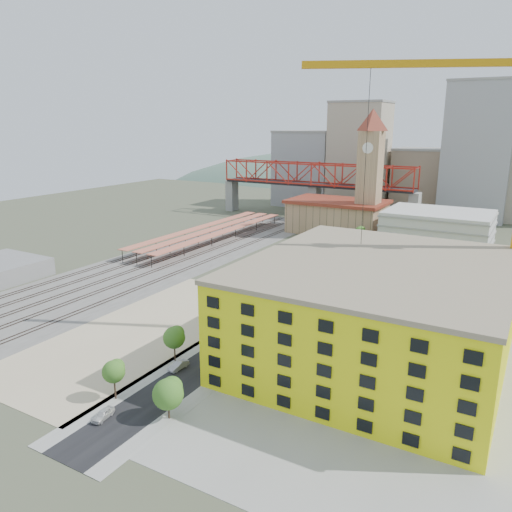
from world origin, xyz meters
The scene contains 30 objects.
ground centered at (0.00, 0.00, 0.00)m, with size 400.00×400.00×0.00m, color #474C38.
ballast_strip centered at (-36.00, 17.50, 0.03)m, with size 36.00×165.00×0.06m, color #605E59.
dirt_lot centered at (-4.00, -31.50, 0.03)m, with size 28.00×67.00×0.06m, color tan.
street_asphalt centered at (16.00, 15.00, 0.03)m, with size 12.00×170.00×0.06m, color black.
sidewalk_west centered at (10.50, 15.00, 0.02)m, with size 3.00×170.00×0.04m, color gray.
sidewalk_east centered at (21.50, 15.00, 0.02)m, with size 3.00×170.00×0.04m, color gray.
construction_pad centered at (45.00, -20.00, 0.03)m, with size 50.00×90.00×0.06m, color gray.
rail_tracks centered at (-37.80, 17.50, 0.15)m, with size 26.56×160.00×0.18m.
platform_canopies centered at (-41.00, 45.00, 3.99)m, with size 16.00×80.00×4.12m.
station_hall centered at (-5.00, 82.00, 6.67)m, with size 38.00×24.00×13.10m.
clock_tower centered at (8.00, 79.99, 28.70)m, with size 12.00×12.00×52.00m.
parking_garage centered at (36.00, 70.00, 7.00)m, with size 34.00×26.00×14.00m, color silver.
truss_bridge centered at (-25.00, 105.00, 18.86)m, with size 94.00×9.60×25.60m.
construction_building centered at (42.00, -20.00, 9.41)m, with size 44.60×50.60×18.80m.
street_trees centered at (16.00, 5.00, 0.00)m, with size 15.40×124.40×8.00m.
skyline centered at (7.47, 142.31, 22.81)m, with size 133.00×46.00×60.00m.
distant_hills centered at (45.28, 260.00, -79.54)m, with size 647.00×264.00×227.00m.
tower_crane centered at (58.67, 2.14, 38.66)m, with size 54.58×25.44×62.64m.
site_trailer_a centered at (16.00, -31.87, 1.30)m, with size 2.50×9.51×2.60m, color silver.
site_trailer_b centered at (16.00, -24.63, 1.26)m, with size 2.41×9.18×2.51m, color silver.
site_trailer_c centered at (16.00, -15.23, 1.18)m, with size 2.27×8.64×2.36m, color silver.
site_trailer_d centered at (16.00, -3.28, 1.28)m, with size 2.46×9.33×2.55m, color silver.
car_0 centered at (13.00, -60.00, 0.69)m, with size 1.64×4.06×1.38m, color silver.
car_1 centered at (13.00, -42.08, 0.70)m, with size 1.48×4.24×1.40m, color #9B999F.
car_2 centered at (13.00, -7.31, 0.78)m, with size 2.59×5.62×1.56m, color black.
car_3 centered at (13.00, 28.51, 0.80)m, with size 2.23×5.49×1.59m, color navy.
car_4 centered at (19.00, -38.00, 0.69)m, with size 1.62×4.03×1.37m, color white.
car_5 centered at (19.00, -25.09, 0.74)m, with size 1.56×4.49×1.48m, color #9B9CA1.
car_6 centered at (19.00, 5.18, 0.76)m, with size 2.53×5.48×1.52m, color black.
car_7 centered at (19.00, 36.26, 0.71)m, with size 1.99×4.89×1.42m, color navy.
Camera 1 is at (65.76, -105.51, 42.89)m, focal length 35.00 mm.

